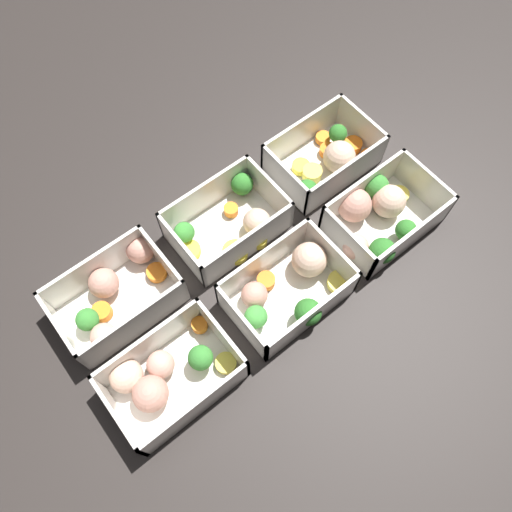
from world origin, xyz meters
name	(u,v)px	position (x,y,z in m)	size (l,w,h in m)	color
ground_plane	(256,263)	(0.00, 0.00, 0.00)	(4.00, 4.00, 0.00)	#282321
container_near_left	(327,159)	(-0.19, -0.06, 0.02)	(0.17, 0.11, 0.07)	silver
container_near_center	(231,221)	(-0.01, -0.07, 0.02)	(0.17, 0.12, 0.07)	silver
container_near_right	(116,293)	(0.19, -0.08, 0.02)	(0.18, 0.13, 0.07)	silver
container_far_left	(378,214)	(-0.18, 0.06, 0.03)	(0.18, 0.14, 0.07)	silver
container_far_center	(290,287)	(-0.01, 0.07, 0.03)	(0.17, 0.12, 0.07)	silver
container_far_right	(164,376)	(0.20, 0.06, 0.02)	(0.17, 0.12, 0.07)	silver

